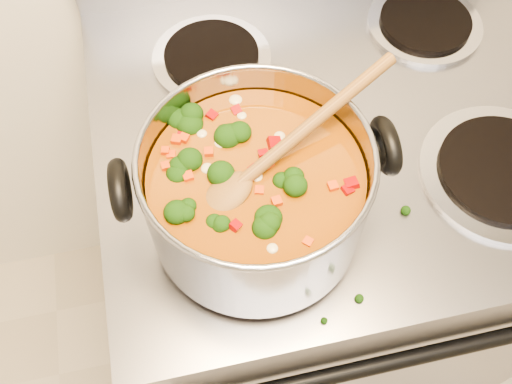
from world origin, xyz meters
The scene contains 4 objects.
electric_range centered at (-0.04, 1.16, 0.47)m, with size 0.79×0.71×1.08m.
stockpot centered at (-0.22, 1.00, 1.01)m, with size 0.34×0.28×0.17m.
wooden_spoon centered at (-0.20, 1.01, 1.07)m, with size 0.28×0.16×0.09m.
cooktop_crumbs centered at (-0.25, 1.05, 0.92)m, with size 0.44×0.39×0.01m.
Camera 1 is at (-0.29, 0.64, 1.62)m, focal length 40.00 mm.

